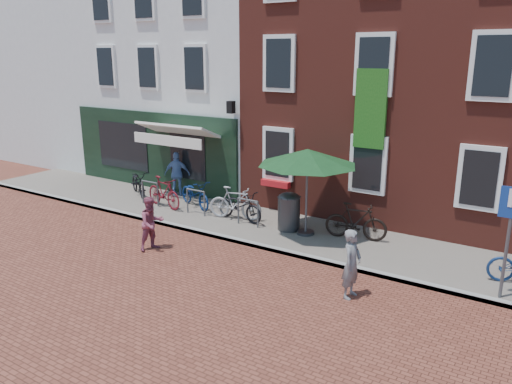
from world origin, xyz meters
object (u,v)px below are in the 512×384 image
Objects in this scene: litter_bin at (289,209)px; parasol at (308,154)px; parking_sign at (510,223)px; boy at (152,223)px; bicycle_0 at (138,182)px; bicycle_3 at (235,203)px; bicycle_1 at (164,192)px; cafe_person at (177,174)px; woman at (352,264)px; bicycle_4 at (240,206)px; bicycle_2 at (195,194)px; bicycle_5 at (356,221)px.

parasol reaches higher than litter_bin.
litter_bin is 0.49× the size of parking_sign.
boy is 0.83× the size of bicycle_0.
bicycle_3 is at bearing 6.38° from boy.
litter_bin is 1.82m from parasol.
cafe_person is at bearing 35.03° from bicycle_1.
woman is 0.86× the size of bicycle_0.
bicycle_0 is (-6.43, 0.31, -0.15)m from litter_bin.
bicycle_1 is (-7.69, 2.49, -0.15)m from woman.
bicycle_4 is (4.72, -0.37, 0.00)m from bicycle_0.
bicycle_0 and bicycle_2 have the same top height.
cafe_person reaches higher than bicycle_5.
parking_sign reaches higher than bicycle_1.
bicycle_2 and bicycle_4 have the same top height.
litter_bin is at bearing 167.31° from parking_sign.
bicycle_3 is at bearing 170.74° from parking_sign.
bicycle_3 reaches higher than bicycle_0.
litter_bin is 0.43× the size of parasol.
bicycle_0 is at bearing 176.85° from parasol.
bicycle_4 is 3.67m from bicycle_5.
litter_bin is 0.67× the size of bicycle_2.
bicycle_2 is (-1.29, 3.38, -0.17)m from boy.
boy is 0.83× the size of bicycle_2.
bicycle_4 is at bearing 84.90° from bicycle_5.
bicycle_1 is (1.82, -0.63, 0.05)m from bicycle_0.
litter_bin is 4.62m from bicycle_1.
parking_sign reaches higher than litter_bin.
bicycle_3 is (3.32, -1.10, -0.28)m from cafe_person.
cafe_person is at bearing 80.48° from bicycle_4.
parking_sign reaches higher than bicycle_5.
litter_bin is 0.81× the size of boy.
bicycle_1 is 0.97× the size of bicycle_2.
bicycle_0 is 1.03× the size of bicycle_1.
litter_bin reaches higher than bicycle_0.
boy reaches higher than bicycle_1.
litter_bin is at bearing -74.11° from bicycle_1.
bicycle_0 is at bearing 82.82° from bicycle_1.
bicycle_2 is at bearing 79.51° from bicycle_5.
parasol is at bearing 166.72° from parking_sign.
cafe_person reaches higher than bicycle_2.
bicycle_1 is 6.58m from bicycle_5.
parking_sign reaches higher than cafe_person.
woman is 1.05× the size of boy.
litter_bin is 0.78× the size of woman.
bicycle_4 is (-2.30, 0.01, -1.87)m from parasol.
parasol reaches higher than bicycle_4.
parasol is 4.62m from boy.
parasol reaches higher than bicycle_2.
bicycle_3 is (-2.46, 0.02, -1.81)m from parasol.
woman is 0.86× the size of bicycle_4.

